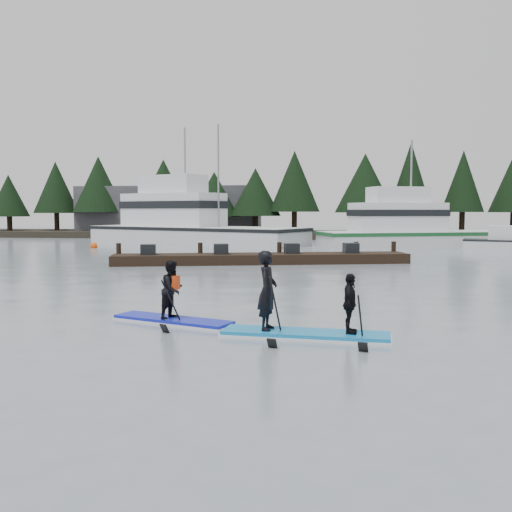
# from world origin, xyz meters

# --- Properties ---
(ground) EXTENTS (160.00, 160.00, 0.00)m
(ground) POSITION_xyz_m (0.00, 0.00, 0.00)
(ground) COLOR gray
(ground) RESTS_ON ground
(far_shore) EXTENTS (70.00, 8.00, 0.60)m
(far_shore) POSITION_xyz_m (0.00, 42.00, 0.30)
(far_shore) COLOR #2D281E
(far_shore) RESTS_ON ground
(treeline) EXTENTS (60.00, 4.00, 8.00)m
(treeline) POSITION_xyz_m (0.00, 42.00, 0.00)
(treeline) COLOR black
(treeline) RESTS_ON ground
(waterfront_building) EXTENTS (18.00, 6.00, 5.00)m
(waterfront_building) POSITION_xyz_m (-14.00, 44.00, 2.50)
(waterfront_building) COLOR #4C4C51
(waterfront_building) RESTS_ON ground
(fishing_boat_large) EXTENTS (18.65, 12.28, 10.22)m
(fishing_boat_large) POSITION_xyz_m (-8.86, 31.56, 0.78)
(fishing_boat_large) COLOR silver
(fishing_boat_large) RESTS_ON ground
(fishing_boat_medium) EXTENTS (14.73, 8.47, 8.49)m
(fishing_boat_medium) POSITION_xyz_m (8.25, 29.30, 0.60)
(fishing_boat_medium) COLOR silver
(fishing_boat_medium) RESTS_ON ground
(floating_dock) EXTENTS (14.50, 5.37, 0.48)m
(floating_dock) POSITION_xyz_m (-0.95, 15.07, 0.24)
(floating_dock) COLOR black
(floating_dock) RESTS_ON ground
(buoy_b) EXTENTS (0.54, 0.54, 0.54)m
(buoy_b) POSITION_xyz_m (-4.92, 23.51, 0.00)
(buoy_b) COLOR #F1500C
(buoy_b) RESTS_ON ground
(buoy_a) EXTENTS (0.50, 0.50, 0.50)m
(buoy_a) POSITION_xyz_m (-13.98, 25.03, 0.00)
(buoy_a) COLOR #F1500C
(buoy_a) RESTS_ON ground
(paddleboard_solo) EXTENTS (3.03, 1.71, 1.89)m
(paddleboard_solo) POSITION_xyz_m (-1.15, 0.07, 0.54)
(paddleboard_solo) COLOR #131DB5
(paddleboard_solo) RESTS_ON ground
(paddleboard_duo) EXTENTS (3.48, 1.30, 2.25)m
(paddleboard_duo) POSITION_xyz_m (1.90, -1.03, 0.59)
(paddleboard_duo) COLOR #147BBF
(paddleboard_duo) RESTS_ON ground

